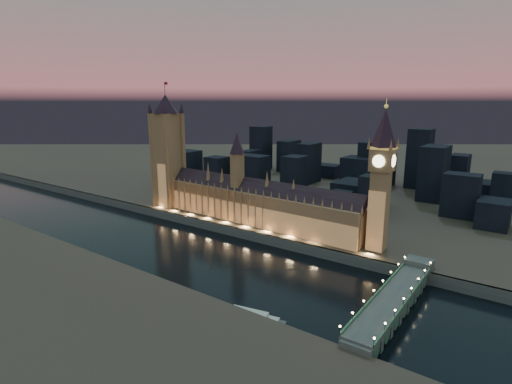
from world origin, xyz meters
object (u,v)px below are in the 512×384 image
Objects in this scene: elizabeth_tower at (382,168)px; westminster_bridge at (395,300)px; river_boat at (249,316)px; victoria_tower at (167,146)px; palace_of_westminster at (255,203)px.

westminster_bridge is at bearing -62.52° from elizabeth_tower.
westminster_bridge is 81.20m from river_boat.
victoria_tower reaches higher than westminster_bridge.
elizabeth_tower is 139.24m from river_boat.
elizabeth_tower is at bearing 0.09° from palace_of_westminster.
elizabeth_tower is 95.90m from westminster_bridge.
river_boat is at bearing -31.99° from victoria_tower.
palace_of_westminster is 1.64× the size of victoria_tower.
palace_of_westminster reaches higher than river_boat.
palace_of_westminster is at bearing 124.89° from river_boat.
westminster_bridge is (34.00, -65.38, -61.36)m from elizabeth_tower.
victoria_tower reaches higher than river_boat.
elizabeth_tower reaches higher than westminster_bridge.
elizabeth_tower is at bearing 77.77° from river_boat.
westminster_bridge is at bearing -24.44° from palace_of_westminster.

